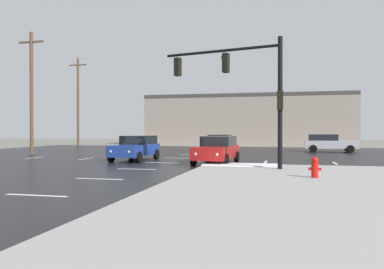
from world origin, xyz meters
name	(u,v)px	position (x,y,z in m)	size (l,w,h in m)	color
ground_plane	(171,161)	(0.00, 0.00, 0.00)	(120.00, 120.00, 0.00)	slate
road_asphalt	(171,160)	(0.00, 0.00, 0.01)	(44.00, 44.00, 0.02)	black
snow_strip_curbside	(242,165)	(5.00, -4.00, 0.17)	(4.00, 1.60, 0.06)	white
lane_markings	(184,162)	(1.20, -1.38, 0.02)	(36.15, 36.15, 0.01)	silver
traffic_signal_mast	(246,82)	(5.27, -5.09, 4.29)	(6.03, 1.60, 6.17)	black
fire_hydrant	(315,167)	(8.22, -8.62, 0.54)	(0.48, 0.26, 0.79)	red
strip_building_background	(248,120)	(2.41, 28.90, 3.34)	(26.93, 8.00, 6.67)	gray
sedan_blue	(136,147)	(-2.16, -0.63, 0.85)	(2.10, 4.57, 1.58)	navy
sedan_silver	(329,143)	(10.98, 12.47, 0.85)	(4.58, 2.11, 1.58)	#B7BABF
sedan_navy	(219,144)	(1.96, 7.28, 0.85)	(2.03, 4.54, 1.58)	#141E47
sedan_red	(217,149)	(3.33, -1.94, 0.85)	(2.26, 4.63, 1.58)	#B21919
utility_pole_far	(31,91)	(-12.71, 3.43, 5.15)	(2.20, 0.28, 9.86)	brown
utility_pole_distant	(78,101)	(-17.22, 18.62, 5.57)	(2.20, 0.28, 10.69)	brown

